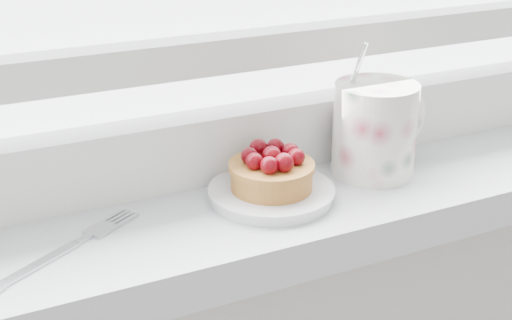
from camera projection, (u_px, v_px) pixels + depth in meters
saucer at (271, 193)px, 0.69m from camera, size 0.12×0.12×0.01m
raspberry_tart at (272, 170)px, 0.69m from camera, size 0.08×0.08×0.04m
floral_mug at (377, 127)px, 0.74m from camera, size 0.13×0.10×0.14m
fork at (64, 250)px, 0.60m from camera, size 0.15×0.10×0.00m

